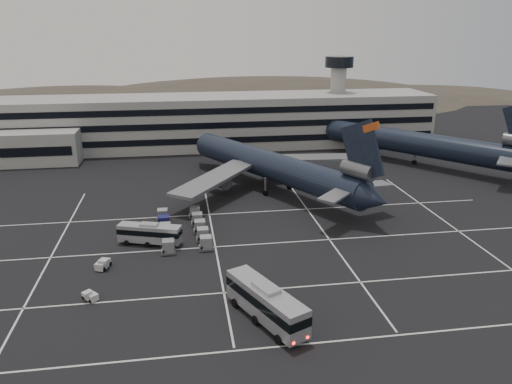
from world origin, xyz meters
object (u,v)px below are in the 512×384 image
at_px(tug_a, 102,264).
at_px(uld_cluster, 183,228).
at_px(bus_near, 266,302).
at_px(trijet_main, 273,166).
at_px(bus_far, 150,233).

distance_m(tug_a, uld_cluster, 15.44).
bearing_deg(bus_near, uld_cluster, 83.65).
bearing_deg(tug_a, trijet_main, 67.00).
xyz_separation_m(trijet_main, tug_a, (-29.76, -30.44, -4.57)).
distance_m(bus_far, uld_cluster, 6.09).
distance_m(trijet_main, bus_near, 47.69).
xyz_separation_m(trijet_main, bus_near, (-9.59, -46.63, -2.80)).
relative_size(trijet_main, bus_near, 4.13).
distance_m(bus_near, uld_cluster, 28.29).
xyz_separation_m(bus_near, bus_far, (-14.00, 23.51, -0.56)).
bearing_deg(bus_far, trijet_main, -26.70).
bearing_deg(trijet_main, tug_a, -163.68).
relative_size(bus_near, uld_cluster, 0.78).
distance_m(trijet_main, bus_far, 33.21).
distance_m(bus_near, tug_a, 25.92).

